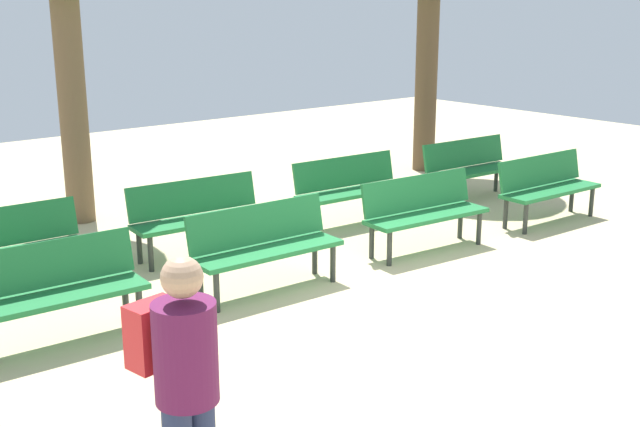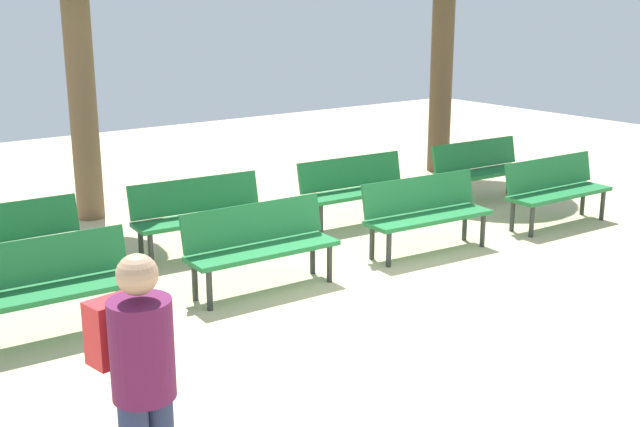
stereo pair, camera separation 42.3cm
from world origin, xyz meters
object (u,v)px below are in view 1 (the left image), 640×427
object	(u,v)px
bench_r1_c0	(3,247)
bench_r1_c2	(350,186)
bench_r0_c2	(423,209)
bench_r0_c3	(547,184)
bench_r0_c1	(264,243)
visitor_with_backpack	(183,383)
bench_r0_c0	(50,287)
bench_r1_c3	(469,166)
bench_r1_c1	(198,213)

from	to	relation	value
bench_r1_c0	bench_r1_c2	xyz separation A→B (m)	(4.42, -0.23, 0.00)
bench_r0_c2	bench_r1_c0	bearing A→B (deg)	164.03
bench_r0_c3	bench_r1_c0	xyz separation A→B (m)	(-6.50, 1.83, 0.00)
bench_r0_c1	visitor_with_backpack	bearing A→B (deg)	-129.39
bench_r0_c1	bench_r0_c2	size ratio (longest dim) A/B	0.99
bench_r0_c0	bench_r0_c3	world-z (taller)	same
visitor_with_backpack	bench_r1_c3	bearing A→B (deg)	-159.97
bench_r0_c1	visitor_with_backpack	xyz separation A→B (m)	(-2.59, -2.89, 0.43)
bench_r1_c1	bench_r0_c3	bearing A→B (deg)	-16.46
bench_r1_c1	bench_r1_c3	distance (m)	4.48
bench_r1_c0	visitor_with_backpack	world-z (taller)	visitor_with_backpack
bench_r0_c1	bench_r1_c0	size ratio (longest dim) A/B	1.00
bench_r0_c2	bench_r1_c2	world-z (taller)	same
bench_r0_c1	visitor_with_backpack	size ratio (longest dim) A/B	0.98
bench_r1_c3	bench_r1_c2	bearing A→B (deg)	179.34
bench_r1_c0	bench_r1_c1	world-z (taller)	same
bench_r0_c0	bench_r1_c2	distance (m)	4.66
bench_r0_c3	visitor_with_backpack	bearing A→B (deg)	-157.27
bench_r1_c1	visitor_with_backpack	distance (m)	5.09
bench_r1_c2	bench_r1_c3	size ratio (longest dim) A/B	1.00
bench_r0_c0	bench_r1_c3	distance (m)	6.81
bench_r0_c1	bench_r1_c3	size ratio (longest dim) A/B	1.00
bench_r1_c3	bench_r0_c1	bearing A→B (deg)	-162.47
bench_r0_c2	visitor_with_backpack	size ratio (longest dim) A/B	0.99
bench_r1_c2	visitor_with_backpack	world-z (taller)	visitor_with_backpack
bench_r0_c1	bench_r1_c3	world-z (taller)	same
bench_r0_c0	bench_r1_c3	bearing A→B (deg)	12.27
bench_r0_c3	bench_r1_c3	world-z (taller)	same
bench_r1_c0	bench_r1_c3	xyz separation A→B (m)	(6.65, -0.38, 0.00)
bench_r0_c1	bench_r1_c3	xyz separation A→B (m)	(4.56, 1.17, 0.00)
bench_r0_c0	visitor_with_backpack	distance (m)	3.07
bench_r0_c3	bench_r1_c2	xyz separation A→B (m)	(-2.08, 1.59, 0.00)
bench_r0_c3	visitor_with_backpack	size ratio (longest dim) A/B	0.98
visitor_with_backpack	bench_r1_c2	bearing A→B (deg)	-149.07
bench_r1_c3	bench_r0_c3	bearing A→B (deg)	-92.76
bench_r1_c1	bench_r1_c3	xyz separation A→B (m)	(4.48, -0.25, 0.00)
bench_r1_c2	visitor_with_backpack	size ratio (longest dim) A/B	0.99
bench_r0_c0	bench_r1_c0	world-z (taller)	same
bench_r1_c1	bench_r1_c2	size ratio (longest dim) A/B	1.00
bench_r0_c1	bench_r0_c3	bearing A→B (deg)	-1.06
bench_r0_c1	bench_r1_c1	xyz separation A→B (m)	(0.08, 1.42, 0.00)
bench_r0_c0	bench_r1_c0	distance (m)	1.43
bench_r1_c0	visitor_with_backpack	xyz separation A→B (m)	(-0.51, -4.44, 0.43)
bench_r0_c2	bench_r1_c0	size ratio (longest dim) A/B	1.01
bench_r0_c0	bench_r1_c3	xyz separation A→B (m)	(6.73, 1.05, 0.00)
bench_r0_c2	bench_r1_c1	distance (m)	2.63
bench_r0_c0	bench_r1_c1	distance (m)	2.60
bench_r1_c0	visitor_with_backpack	size ratio (longest dim) A/B	0.98
bench_r0_c0	bench_r0_c3	size ratio (longest dim) A/B	1.00
bench_r0_c2	bench_r1_c3	world-z (taller)	same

